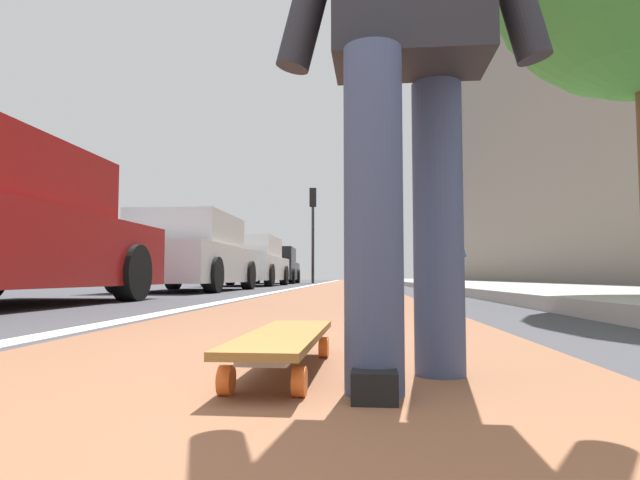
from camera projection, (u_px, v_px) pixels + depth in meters
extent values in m
plane|color=#38383D|center=(342.00, 291.00, 10.39)|extent=(80.00, 80.00, 0.00)
cube|color=brown|center=(350.00, 283.00, 24.33)|extent=(56.00, 2.02, 0.00)
cube|color=silver|center=(318.00, 284.00, 20.42)|extent=(52.00, 0.16, 0.01)
cube|color=#9E9B93|center=(448.00, 283.00, 18.14)|extent=(52.00, 3.20, 0.12)
cube|color=gray|center=(500.00, 126.00, 22.37)|extent=(40.00, 1.20, 12.96)
cylinder|color=orange|center=(274.00, 347.00, 1.84)|extent=(0.07, 0.03, 0.07)
cylinder|color=orange|center=(324.00, 348.00, 1.83)|extent=(0.07, 0.03, 0.07)
cylinder|color=orange|center=(226.00, 380.00, 1.25)|extent=(0.07, 0.03, 0.07)
cylinder|color=orange|center=(299.00, 382.00, 1.23)|extent=(0.07, 0.03, 0.07)
cube|color=silver|center=(299.00, 333.00, 1.84)|extent=(0.06, 0.12, 0.02)
cube|color=silver|center=(263.00, 360.00, 1.24)|extent=(0.06, 0.12, 0.02)
cube|color=olive|center=(284.00, 336.00, 1.54)|extent=(0.85, 0.23, 0.02)
cylinder|color=#384260|center=(374.00, 218.00, 1.28)|extent=(0.14, 0.14, 0.82)
cylinder|color=#384260|center=(438.00, 228.00, 1.52)|extent=(0.14, 0.14, 0.82)
cube|color=black|center=(375.00, 380.00, 1.25)|extent=(0.26, 0.11, 0.07)
cube|color=#4C606B|center=(43.00, 194.00, 5.92)|extent=(0.08, 1.65, 0.51)
cylinder|color=black|center=(132.00, 273.00, 6.08)|extent=(0.64, 0.23, 0.64)
cube|color=silver|center=(191.00, 264.00, 10.54)|extent=(4.38, 1.85, 0.70)
cube|color=silver|center=(189.00, 230.00, 10.43)|extent=(2.42, 1.67, 0.60)
cube|color=#4C606B|center=(207.00, 235.00, 11.62)|extent=(0.07, 1.55, 0.51)
cylinder|color=black|center=(174.00, 275.00, 11.94)|extent=(0.62, 0.23, 0.61)
cylinder|color=black|center=(248.00, 275.00, 11.79)|extent=(0.62, 0.23, 0.61)
cylinder|color=black|center=(117.00, 275.00, 9.26)|extent=(0.62, 0.23, 0.61)
cylinder|color=black|center=(213.00, 275.00, 9.11)|extent=(0.62, 0.23, 0.61)
cube|color=silver|center=(248.00, 269.00, 16.57)|extent=(4.39, 1.98, 0.70)
cube|color=silver|center=(247.00, 247.00, 16.47)|extent=(2.43, 1.79, 0.60)
cube|color=#4C606B|center=(255.00, 249.00, 17.66)|extent=(0.07, 1.67, 0.51)
cylinder|color=black|center=(230.00, 276.00, 17.97)|extent=(0.64, 0.23, 0.63)
cylinder|color=black|center=(284.00, 275.00, 17.82)|extent=(0.64, 0.23, 0.63)
cylinder|color=black|center=(206.00, 275.00, 15.29)|extent=(0.64, 0.23, 0.63)
cylinder|color=black|center=(269.00, 275.00, 15.14)|extent=(0.64, 0.23, 0.63)
cube|color=black|center=(274.00, 271.00, 22.22)|extent=(4.08, 1.95, 0.70)
cube|color=black|center=(273.00, 255.00, 22.11)|extent=(2.26, 1.75, 0.60)
cube|color=#4C606B|center=(276.00, 256.00, 23.22)|extent=(0.08, 1.61, 0.51)
cylinder|color=black|center=(257.00, 276.00, 23.48)|extent=(0.61, 0.24, 0.60)
cylinder|color=black|center=(297.00, 276.00, 23.42)|extent=(0.61, 0.24, 0.60)
cylinder|color=black|center=(247.00, 276.00, 20.99)|extent=(0.61, 0.24, 0.60)
cylinder|color=black|center=(292.00, 276.00, 20.92)|extent=(0.61, 0.24, 0.60)
cylinder|color=#2D2D2D|center=(313.00, 245.00, 23.22)|extent=(0.12, 0.12, 3.28)
cube|color=black|center=(313.00, 197.00, 23.36)|extent=(0.24, 0.28, 0.80)
sphere|color=#360606|center=(313.00, 192.00, 23.51)|extent=(0.16, 0.16, 0.16)
sphere|color=gold|center=(313.00, 198.00, 23.49)|extent=(0.16, 0.16, 0.16)
sphere|color=black|center=(313.00, 204.00, 23.47)|extent=(0.16, 0.16, 0.16)
cylinder|color=black|center=(456.00, 273.00, 13.93)|extent=(0.13, 0.13, 0.77)
cylinder|color=black|center=(451.00, 272.00, 13.70)|extent=(0.13, 0.13, 0.77)
cube|color=black|center=(457.00, 286.00, 13.90)|extent=(0.24, 0.09, 0.07)
cube|color=#2D4C99|center=(453.00, 247.00, 13.87)|extent=(0.22, 0.37, 0.56)
cylinder|color=#2D4C99|center=(462.00, 246.00, 13.85)|extent=(0.08, 0.22, 0.56)
cylinder|color=#2D4C99|center=(444.00, 247.00, 13.88)|extent=(0.08, 0.22, 0.56)
sphere|color=brown|center=(453.00, 232.00, 13.89)|extent=(0.21, 0.21, 0.21)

